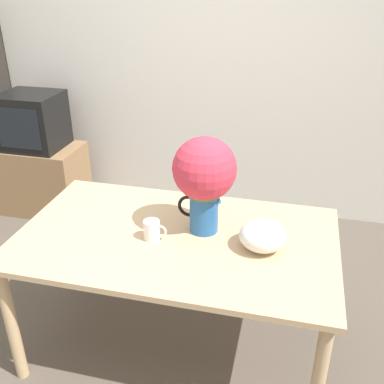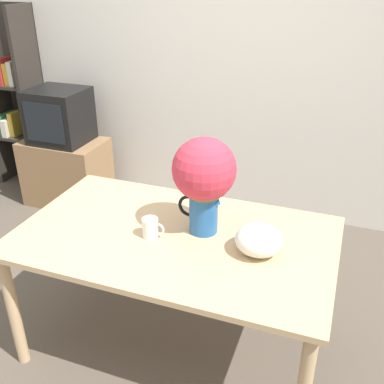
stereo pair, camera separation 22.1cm
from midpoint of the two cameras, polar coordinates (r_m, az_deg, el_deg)
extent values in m
plane|color=brown|center=(2.63, -5.44, -20.57)|extent=(12.00, 12.00, 0.00)
cube|color=silver|center=(3.66, 7.10, 16.78)|extent=(8.00, 0.05, 2.60)
cube|color=tan|center=(2.26, 0.57, -5.83)|extent=(1.59, 0.94, 0.03)
cylinder|color=tan|center=(2.51, -19.37, -14.12)|extent=(0.06, 0.06, 0.69)
cylinder|color=tan|center=(3.04, -9.93, -4.94)|extent=(0.06, 0.06, 0.69)
cylinder|color=tan|center=(2.72, 18.59, -10.40)|extent=(0.06, 0.06, 0.69)
cylinder|color=#235B9E|center=(2.24, 4.31, -2.44)|extent=(0.14, 0.14, 0.23)
cone|color=#235B9E|center=(2.18, 5.92, -0.85)|extent=(0.05, 0.05, 0.06)
torus|color=black|center=(2.25, 2.47, -1.86)|extent=(0.12, 0.02, 0.12)
sphere|color=#3D7033|center=(2.16, 4.46, 1.51)|extent=(0.23, 0.23, 0.23)
sphere|color=#CC3347|center=(2.13, 4.52, 2.84)|extent=(0.31, 0.31, 0.31)
cylinder|color=white|center=(2.22, -2.50, -4.62)|extent=(0.08, 0.08, 0.10)
torus|color=white|center=(2.20, -1.48, -4.82)|extent=(0.07, 0.01, 0.07)
ellipsoid|color=silver|center=(2.13, 11.47, -6.06)|extent=(0.22, 0.22, 0.14)
cube|color=#8E6B47|center=(4.10, -14.11, 2.46)|extent=(0.70, 0.44, 0.58)
cube|color=black|center=(3.92, -14.95, 9.31)|extent=(0.46, 0.41, 0.45)
cube|color=black|center=(3.76, -16.71, 8.34)|extent=(0.36, 0.01, 0.32)
cube|color=#2D2823|center=(4.39, -18.17, 10.95)|extent=(0.04, 0.33, 1.64)
cube|color=#2D2823|center=(4.63, -19.00, 11.62)|extent=(0.44, 0.01, 1.64)
cube|color=#2D2823|center=(4.62, -19.54, 6.76)|extent=(0.37, 0.31, 0.03)
cube|color=#337A4C|center=(4.67, -21.18, 8.16)|extent=(0.05, 0.24, 0.20)
cube|color=silver|center=(4.63, -20.55, 7.90)|extent=(0.05, 0.27, 0.16)
cube|color=gold|center=(4.58, -20.01, 8.23)|extent=(0.05, 0.19, 0.23)
cube|color=#2D2823|center=(4.48, -20.52, 12.65)|extent=(0.37, 0.31, 0.03)
cube|color=black|center=(4.51, -21.69, 13.87)|extent=(0.06, 0.24, 0.17)
cube|color=#B72D28|center=(4.46, -21.03, 14.22)|extent=(0.06, 0.27, 0.23)
cube|color=gold|center=(4.42, -20.33, 13.99)|extent=(0.05, 0.23, 0.19)
cube|color=silver|center=(4.39, -19.74, 14.13)|extent=(0.05, 0.25, 0.22)
camera|label=1|loc=(0.11, -87.14, 1.45)|focal=42.00mm
camera|label=2|loc=(0.11, 92.86, -1.45)|focal=42.00mm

